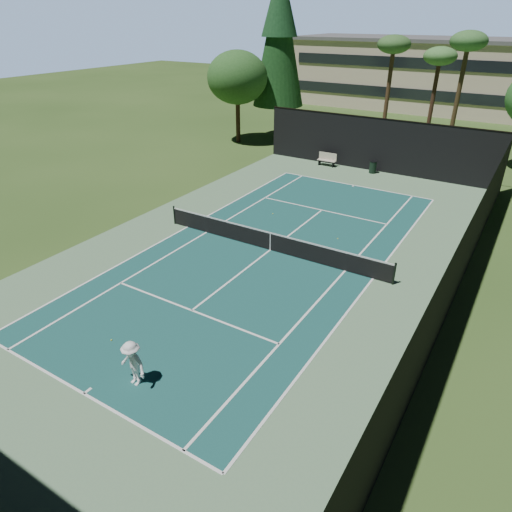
{
  "coord_description": "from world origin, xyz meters",
  "views": [
    {
      "loc": [
        10.41,
        -18.18,
        10.79
      ],
      "look_at": [
        1.0,
        -3.0,
        1.3
      ],
      "focal_mm": 32.0,
      "sensor_mm": 36.0,
      "label": 1
    }
  ],
  "objects": [
    {
      "name": "ground",
      "position": [
        0.0,
        0.0,
        0.0
      ],
      "size": [
        160.0,
        160.0,
        0.0
      ],
      "primitive_type": "plane",
      "color": "#304D1D",
      "rests_on": "ground"
    },
    {
      "name": "apron_slab",
      "position": [
        0.0,
        0.0,
        0.01
      ],
      "size": [
        18.0,
        32.0,
        0.01
      ],
      "primitive_type": "cube",
      "color": "#5A815B",
      "rests_on": "ground"
    },
    {
      "name": "court_surface",
      "position": [
        0.0,
        0.0,
        0.01
      ],
      "size": [
        10.97,
        23.77,
        0.01
      ],
      "primitive_type": "cube",
      "color": "#174C48",
      "rests_on": "ground"
    },
    {
      "name": "court_lines",
      "position": [
        0.0,
        0.0,
        0.02
      ],
      "size": [
        11.07,
        23.87,
        0.01
      ],
      "color": "white",
      "rests_on": "ground"
    },
    {
      "name": "tennis_net",
      "position": [
        0.0,
        0.0,
        0.56
      ],
      "size": [
        12.9,
        0.1,
        1.1
      ],
      "color": "black",
      "rests_on": "ground"
    },
    {
      "name": "fence",
      "position": [
        0.0,
        0.06,
        2.01
      ],
      "size": [
        18.04,
        32.05,
        4.03
      ],
      "color": "black",
      "rests_on": "ground"
    },
    {
      "name": "player",
      "position": [
        1.06,
        -10.65,
        0.84
      ],
      "size": [
        1.13,
        0.72,
        1.67
      ],
      "primitive_type": "imported",
      "rotation": [
        0.0,
        0.0,
        -0.1
      ],
      "color": "white",
      "rests_on": "ground"
    },
    {
      "name": "tennis_ball_a",
      "position": [
        -1.32,
        -9.51,
        0.03
      ],
      "size": [
        0.07,
        0.07,
        0.07
      ],
      "primitive_type": "sphere",
      "color": "#D2E433",
      "rests_on": "ground"
    },
    {
      "name": "tennis_ball_b",
      "position": [
        -2.69,
        0.71,
        0.04
      ],
      "size": [
        0.08,
        0.08,
        0.08
      ],
      "primitive_type": "sphere",
      "color": "#B5D630",
      "rests_on": "ground"
    },
    {
      "name": "tennis_ball_c",
      "position": [
        2.45,
        3.08,
        0.03
      ],
      "size": [
        0.06,
        0.06,
        0.06
      ],
      "primitive_type": "sphere",
      "color": "gold",
      "rests_on": "ground"
    },
    {
      "name": "tennis_ball_d",
      "position": [
        -2.29,
        4.24,
        0.03
      ],
      "size": [
        0.06,
        0.06,
        0.06
      ],
      "primitive_type": "sphere",
      "color": "#E2F337",
      "rests_on": "ground"
    },
    {
      "name": "park_bench",
      "position": [
        -3.64,
        15.31,
        0.55
      ],
      "size": [
        1.5,
        0.45,
        1.02
      ],
      "color": "beige",
      "rests_on": "ground"
    },
    {
      "name": "trash_bin",
      "position": [
        0.13,
        15.36,
        0.48
      ],
      "size": [
        0.56,
        0.56,
        0.95
      ],
      "color": "black",
      "rests_on": "ground"
    },
    {
      "name": "pine_tree",
      "position": [
        -12.0,
        22.0,
        9.55
      ],
      "size": [
        4.8,
        4.8,
        15.0
      ],
      "color": "#4D3121",
      "rests_on": "ground"
    },
    {
      "name": "palm_a",
      "position": [
        -2.0,
        24.0,
        8.19
      ],
      "size": [
        2.8,
        2.8,
        9.32
      ],
      "color": "#4D3421",
      "rests_on": "ground"
    },
    {
      "name": "palm_b",
      "position": [
        1.5,
        26.0,
        7.36
      ],
      "size": [
        2.8,
        2.8,
        8.42
      ],
      "color": "#40271B",
      "rests_on": "ground"
    },
    {
      "name": "palm_c",
      "position": [
        4.0,
        23.0,
        8.6
      ],
      "size": [
        2.8,
        2.8,
        9.77
      ],
      "color": "#47351E",
      "rests_on": "ground"
    },
    {
      "name": "decid_tree_c",
      "position": [
        -14.0,
        18.0,
        5.76
      ],
      "size": [
        5.44,
        5.44,
        8.09
      ],
      "color": "#432A1C",
      "rests_on": "ground"
    },
    {
      "name": "campus_building",
      "position": [
        0.0,
        45.98,
        4.21
      ],
      "size": [
        40.5,
        12.5,
        8.3
      ],
      "color": "beige",
      "rests_on": "ground"
    }
  ]
}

